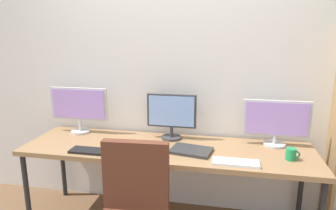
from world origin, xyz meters
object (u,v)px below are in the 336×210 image
desk (167,152)px  monitor_right (276,121)px  laptop_closed (191,150)px  coffee_mug (291,154)px  keyboard_left (93,151)px  monitor_left (79,107)px  computer_mouse (146,155)px  keyboard_right (236,162)px  monitor_center (172,114)px

desk → monitor_right: monitor_right is taller
laptop_closed → coffee_mug: bearing=9.9°
keyboard_left → monitor_right: bearing=17.0°
desk → laptop_closed: laptop_closed is taller
laptop_closed → desk: bearing=172.5°
monitor_left → computer_mouse: 0.93m
monitor_right → computer_mouse: 1.12m
monitor_left → keyboard_right: (1.45, -0.44, -0.24)m
desk → monitor_right: 0.95m
monitor_left → coffee_mug: bearing=-8.8°
monitor_center → keyboard_left: bearing=-141.7°
coffee_mug → monitor_center: bearing=163.5°
desk → keyboard_right: keyboard_right is taller
monitor_center → laptop_closed: monitor_center is taller
desk → coffee_mug: size_ratio=22.80×
monitor_left → keyboard_left: 0.60m
laptop_closed → monitor_right: bearing=33.0°
keyboard_right → computer_mouse: computer_mouse is taller
keyboard_left → coffee_mug: size_ratio=3.47×
coffee_mug → monitor_left: bearing=171.2°
monitor_right → laptop_closed: bearing=-157.4°
keyboard_left → computer_mouse: (0.44, -0.02, 0.01)m
monitor_right → laptop_closed: (-0.68, -0.28, -0.20)m
keyboard_right → computer_mouse: bearing=-178.6°
computer_mouse → laptop_closed: computer_mouse is taller
monitor_center → keyboard_left: (-0.56, -0.44, -0.22)m
computer_mouse → desk: bearing=64.9°
monitor_center → monitor_right: size_ratio=0.81×
coffee_mug → computer_mouse: bearing=-171.0°
keyboard_right → computer_mouse: (-0.68, -0.02, 0.01)m
coffee_mug → laptop_closed: bearing=179.5°
monitor_center → laptop_closed: bearing=-52.9°
monitor_right → computer_mouse: size_ratio=5.67×
keyboard_right → laptop_closed: 0.38m
desk → monitor_center: 0.35m
desk → computer_mouse: bearing=-115.1°
desk → monitor_center: monitor_center is taller
desk → coffee_mug: (0.97, -0.08, 0.09)m
desk → keyboard_left: 0.61m
monitor_center → coffee_mug: monitor_center is taller
monitor_right → desk: bearing=-166.6°
computer_mouse → keyboard_right: bearing=1.4°
desk → monitor_right: (0.89, 0.21, 0.26)m
desk → coffee_mug: 0.98m
monitor_left → monitor_right: monitor_left is taller
keyboard_right → coffee_mug: (0.41, 0.15, 0.04)m
keyboard_right → coffee_mug: coffee_mug is taller
keyboard_left → coffee_mug: 1.54m
monitor_left → keyboard_right: bearing=-17.0°
keyboard_left → keyboard_right: same height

